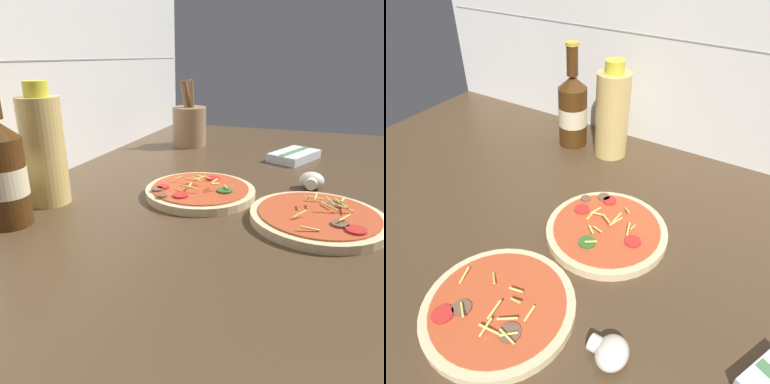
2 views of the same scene
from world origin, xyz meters
TOP-DOWN VIEW (x-y plane):
  - counter_slab at (0.00, 0.00)cm, footprint 160.00×90.00cm
  - tile_backsplash at (0.00, 45.50)cm, footprint 160.00×1.13cm
  - pizza_near at (-9.38, -18.79)cm, footprint 24.39×24.39cm
  - pizza_far at (-3.33, 5.78)cm, footprint 23.63×23.63cm
  - beer_bottle at (-28.43, 33.16)cm, footprint 7.57×7.57cm
  - oil_bottle at (-17.27, 33.79)cm, footprint 8.32×8.32cm
  - mushroom_left at (9.30, -16.68)cm, footprint 5.79×5.52cm

SIDE VIEW (x-z plane):
  - counter_slab at x=0.00cm, z-range 0.00..2.50cm
  - pizza_near at x=-9.38cm, z-range 1.26..5.65cm
  - pizza_far at x=-3.33cm, z-range 1.30..5.68cm
  - mushroom_left at x=9.30cm, z-range 2.50..6.36cm
  - beer_bottle at x=-28.43cm, z-range -1.08..25.69cm
  - oil_bottle at x=-17.27cm, z-range 1.52..25.79cm
  - tile_backsplash at x=0.00cm, z-range 0.00..60.00cm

